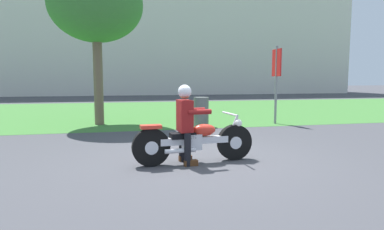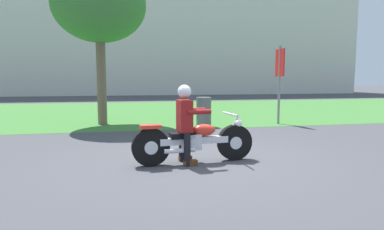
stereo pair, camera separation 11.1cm
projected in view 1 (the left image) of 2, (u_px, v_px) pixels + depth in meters
The scene contains 8 objects.
ground at pixel (200, 159), 6.17m from camera, with size 120.00×120.00×0.00m, color #424247.
grass_verge at pixel (151, 111), 15.58m from camera, with size 60.00×12.00×0.01m, color #3D7533.
stadium_facade at pixel (99, 28), 32.44m from camera, with size 51.00×8.00×13.13m, color silver.
motorcycle_lead at pixel (195, 141), 5.89m from camera, with size 2.24×0.66×0.89m.
rider_lead at pixel (186, 118), 5.80m from camera, with size 0.57×0.49×1.41m.
tree_roadside at pixel (96, 5), 10.49m from camera, with size 3.00×3.00×5.09m.
trash_can at pixel (201, 112), 10.45m from camera, with size 0.48×0.48×0.93m, color #595E5B.
sign_banner at pixel (276, 73), 10.94m from camera, with size 0.08×0.60×2.60m.
Camera 1 is at (-1.45, -5.87, 1.51)m, focal length 30.65 mm.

